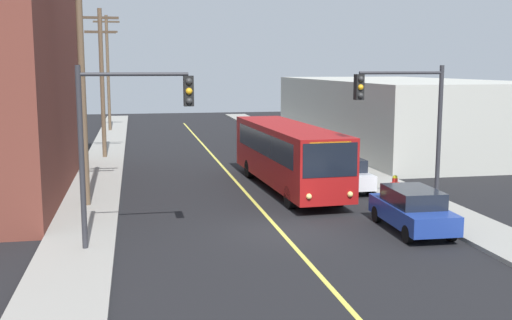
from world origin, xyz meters
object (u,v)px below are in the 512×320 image
(fire_hydrant, at_px, (395,184))
(traffic_signal_left_corner, at_px, (129,122))
(utility_pole_mid, at_px, (102,76))
(traffic_signal_right_corner, at_px, (405,112))
(utility_pole_far, at_px, (108,68))
(parked_car_white, at_px, (343,173))
(parked_car_silver, at_px, (313,160))
(utility_pole_near, at_px, (81,57))
(city_bus, at_px, (287,153))
(parked_car_blue, at_px, (412,209))

(fire_hydrant, bearing_deg, traffic_signal_left_corner, -152.01)
(utility_pole_mid, relative_size, traffic_signal_right_corner, 1.61)
(utility_pole_far, height_order, traffic_signal_right_corner, utility_pole_far)
(parked_car_white, relative_size, parked_car_silver, 0.99)
(parked_car_white, relative_size, utility_pole_near, 0.38)
(utility_pole_far, relative_size, fire_hydrant, 12.65)
(city_bus, relative_size, traffic_signal_right_corner, 2.04)
(parked_car_blue, height_order, utility_pole_near, utility_pole_near)
(utility_pole_near, height_order, traffic_signal_right_corner, utility_pole_near)
(parked_car_white, bearing_deg, utility_pole_near, -172.11)
(parked_car_white, bearing_deg, traffic_signal_left_corner, -141.00)
(parked_car_white, xyz_separation_m, traffic_signal_left_corner, (-10.32, -8.35, 3.46))
(traffic_signal_right_corner, bearing_deg, parked_car_silver, 94.37)
(utility_pole_near, bearing_deg, parked_car_blue, -27.16)
(utility_pole_mid, distance_m, utility_pole_far, 17.73)
(utility_pole_mid, xyz_separation_m, utility_pole_far, (-0.29, 17.72, 0.50))
(parked_car_blue, relative_size, fire_hydrant, 5.29)
(utility_pole_mid, distance_m, traffic_signal_right_corner, 22.59)
(utility_pole_far, bearing_deg, fire_hydrant, -66.10)
(traffic_signal_left_corner, bearing_deg, parked_car_silver, 51.71)
(traffic_signal_right_corner, bearing_deg, utility_pole_far, 109.59)
(utility_pole_far, xyz_separation_m, traffic_signal_right_corner, (12.95, -36.39, -1.67))
(parked_car_blue, xyz_separation_m, parked_car_white, (0.07, 7.95, 0.00))
(utility_pole_near, relative_size, utility_pole_mid, 1.20)
(parked_car_blue, xyz_separation_m, fire_hydrant, (2.01, 6.11, -0.26))
(utility_pole_far, bearing_deg, traffic_signal_left_corner, -86.88)
(parked_car_silver, height_order, traffic_signal_left_corner, traffic_signal_left_corner)
(parked_car_white, relative_size, traffic_signal_left_corner, 0.73)
(utility_pole_mid, xyz_separation_m, traffic_signal_left_corner, (1.83, -21.27, -1.17))
(utility_pole_far, bearing_deg, utility_pole_near, -89.67)
(parked_car_silver, relative_size, utility_pole_mid, 0.46)
(parked_car_silver, relative_size, traffic_signal_left_corner, 0.74)
(utility_pole_far, relative_size, traffic_signal_left_corner, 1.77)
(parked_car_blue, xyz_separation_m, utility_pole_near, (-12.19, 6.25, 5.65))
(city_bus, relative_size, parked_car_silver, 2.75)
(parked_car_silver, distance_m, utility_pole_mid, 15.35)
(parked_car_silver, relative_size, utility_pole_near, 0.38)
(parked_car_silver, relative_size, utility_pole_far, 0.42)
(utility_pole_near, bearing_deg, fire_hydrant, -0.56)
(parked_car_silver, bearing_deg, parked_car_blue, -89.08)
(parked_car_blue, bearing_deg, utility_pole_near, 152.84)
(city_bus, distance_m, traffic_signal_right_corner, 7.66)
(parked_car_silver, height_order, utility_pole_mid, utility_pole_mid)
(city_bus, relative_size, fire_hydrant, 14.58)
(traffic_signal_right_corner, bearing_deg, utility_pole_mid, 124.13)
(traffic_signal_left_corner, xyz_separation_m, fire_hydrant, (12.26, 6.52, -3.72))
(parked_car_blue, height_order, fire_hydrant, parked_car_blue)
(utility_pole_near, bearing_deg, utility_pole_far, 90.33)
(city_bus, xyz_separation_m, fire_hydrant, (4.65, -2.57, -1.23))
(city_bus, xyz_separation_m, parked_car_silver, (2.44, 3.64, -0.98))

